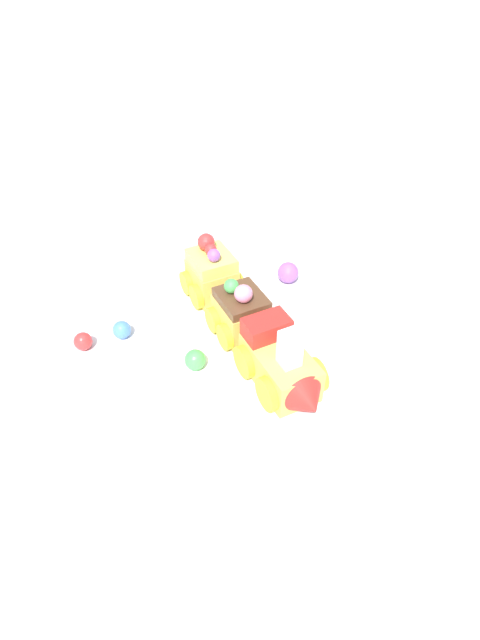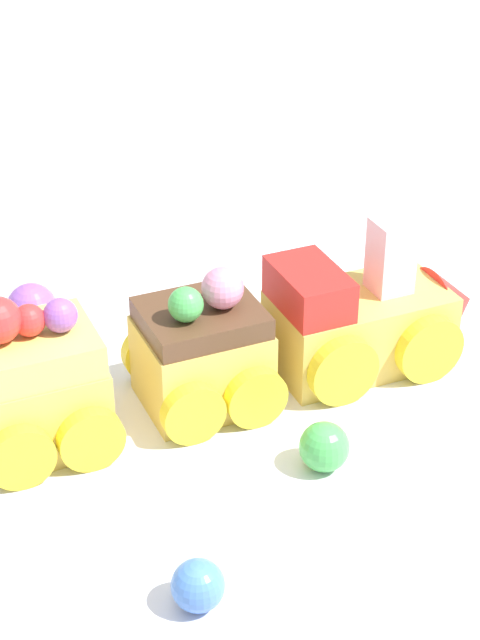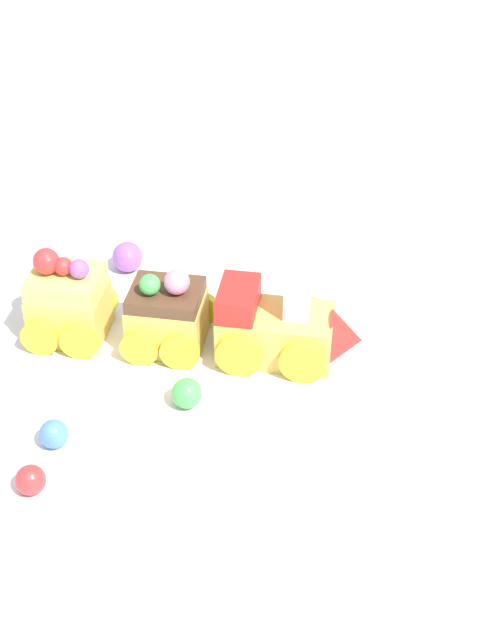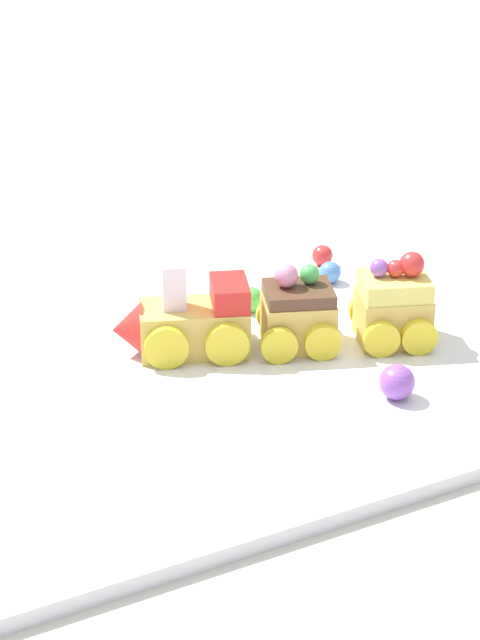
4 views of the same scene
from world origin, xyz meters
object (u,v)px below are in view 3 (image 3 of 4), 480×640
(gumball_red, at_px, (31,480))
(gumball_green, at_px, (187,393))
(gumball_blue, at_px, (54,434))
(cake_car_lemon, at_px, (68,303))
(cake_car_chocolate, at_px, (167,316))
(gumball_purple, at_px, (127,257))
(cake_train_locomotive, at_px, (284,330))

(gumball_red, bearing_deg, gumball_green, 29.58)
(gumball_blue, relative_size, gumball_green, 0.91)
(cake_car_lemon, height_order, gumball_red, cake_car_lemon)
(cake_car_chocolate, height_order, gumball_blue, cake_car_chocolate)
(cake_car_chocolate, height_order, gumball_purple, cake_car_chocolate)
(cake_car_chocolate, relative_size, gumball_purple, 2.99)
(cake_train_locomotive, relative_size, gumball_green, 5.30)
(cake_train_locomotive, bearing_deg, gumball_purple, 147.32)
(gumball_blue, distance_m, gumball_green, 0.10)
(gumball_red, bearing_deg, cake_train_locomotive, 28.87)
(gumball_purple, distance_m, gumball_green, 0.19)
(gumball_purple, bearing_deg, gumball_red, -108.90)
(gumball_red, bearing_deg, gumball_blue, 68.35)
(gumball_purple, bearing_deg, gumball_green, -82.13)
(cake_car_lemon, relative_size, gumball_red, 3.99)
(cake_car_lemon, distance_m, gumball_green, 0.13)
(cake_car_lemon, relative_size, gumball_green, 3.58)
(gumball_blue, relative_size, gumball_red, 1.02)
(gumball_purple, distance_m, gumball_red, 0.26)
(cake_train_locomotive, bearing_deg, cake_car_lemon, -179.99)
(cake_car_lemon, bearing_deg, cake_train_locomotive, 0.01)
(cake_car_chocolate, bearing_deg, gumball_purple, 121.35)
(gumball_red, height_order, gumball_green, gumball_green)
(cake_car_chocolate, distance_m, gumball_green, 0.08)
(cake_car_lemon, bearing_deg, gumball_blue, -77.21)
(cake_train_locomotive, xyz_separation_m, gumball_purple, (-0.11, 0.14, -0.01))
(gumball_blue, distance_m, gumball_red, 0.04)
(cake_train_locomotive, relative_size, gumball_purple, 4.42)
(gumball_red, xyz_separation_m, gumball_green, (0.11, 0.06, 0.00))
(gumball_purple, xyz_separation_m, gumball_blue, (-0.07, -0.21, -0.00))
(cake_train_locomotive, bearing_deg, gumball_red, -130.82)
(cake_car_chocolate, distance_m, gumball_purple, 0.11)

